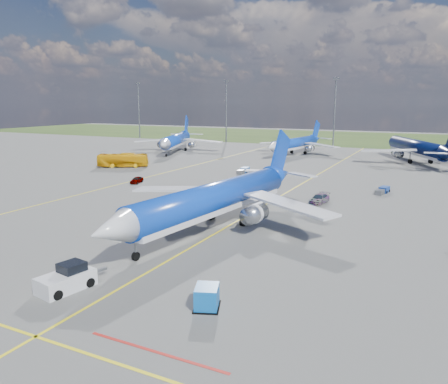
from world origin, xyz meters
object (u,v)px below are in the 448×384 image
at_px(bg_jet_nnw, 295,154).
at_px(pushback_tug, 67,279).
at_px(apron_bus, 123,160).
at_px(service_car_a, 137,180).
at_px(service_car_c, 319,199).
at_px(bg_jet_n, 415,162).
at_px(baggage_tug_c, 243,171).
at_px(service_car_b, 266,177).
at_px(uld_container, 207,297).
at_px(bg_jet_nw, 176,152).
at_px(baggage_tug_w, 383,190).
at_px(main_airliner, 215,227).

relative_size(bg_jet_nnw, pushback_tug, 5.45).
bearing_deg(apron_bus, service_car_a, -162.80).
bearing_deg(service_car_c, bg_jet_n, 87.57).
bearing_deg(baggage_tug_c, pushback_tug, -82.90).
relative_size(service_car_b, service_car_c, 1.00).
bearing_deg(uld_container, service_car_b, 85.30).
height_order(bg_jet_nw, pushback_tug, bg_jet_nw).
relative_size(bg_jet_nw, baggage_tug_c, 7.87).
bearing_deg(uld_container, bg_jet_nnw, 82.54).
xyz_separation_m(bg_jet_nnw, baggage_tug_c, (0.27, -37.23, 0.51)).
bearing_deg(bg_jet_n, apron_bus, 7.32).
bearing_deg(baggage_tug_w, service_car_c, -112.00).
bearing_deg(baggage_tug_c, service_car_b, -42.11).
xyz_separation_m(pushback_tug, uld_container, (11.68, 2.16, -0.02)).
relative_size(uld_container, baggage_tug_c, 0.42).
bearing_deg(service_car_a, service_car_b, 21.33).
bearing_deg(service_car_c, pushback_tug, -96.98).
height_order(service_car_b, baggage_tug_w, service_car_b).
bearing_deg(main_airliner, baggage_tug_c, 116.12).
bearing_deg(service_car_b, service_car_a, 136.67).
distance_m(apron_bus, baggage_tug_c, 28.98).
height_order(main_airliner, uld_container, main_airliner).
xyz_separation_m(apron_bus, baggage_tug_w, (57.82, -4.37, -1.15)).
relative_size(bg_jet_n, service_car_a, 11.32).
bearing_deg(service_car_b, apron_bus, 100.80).
height_order(service_car_c, baggage_tug_w, service_car_c).
bearing_deg(bg_jet_n, uld_container, 58.55).
relative_size(pushback_tug, baggage_tug_c, 1.30).
xyz_separation_m(uld_container, apron_bus, (-51.35, 53.48, 0.78)).
relative_size(pushback_tug, service_car_a, 1.78).
xyz_separation_m(uld_container, service_car_b, (-15.25, 51.98, -0.18)).
bearing_deg(baggage_tug_w, service_car_b, -176.87).
xyz_separation_m(bg_jet_nw, baggage_tug_c, (34.77, -28.05, 0.51)).
relative_size(apron_bus, service_car_a, 3.23).
distance_m(bg_jet_nw, apron_bus, 33.19).
xyz_separation_m(main_airliner, uld_container, (9.13, -18.83, 0.83)).
height_order(bg_jet_nnw, baggage_tug_c, bg_jet_nnw).
bearing_deg(uld_container, baggage_tug_w, 61.45).
xyz_separation_m(pushback_tug, service_car_b, (-3.57, 54.13, -0.20)).
xyz_separation_m(main_airliner, apron_bus, (-42.22, 34.64, 1.61)).
xyz_separation_m(service_car_c, baggage_tug_c, (-21.62, 20.76, -0.17)).
bearing_deg(main_airliner, bg_jet_n, 83.11).
xyz_separation_m(bg_jet_n, service_car_c, (-10.27, -55.75, 0.68)).
height_order(bg_jet_nnw, uld_container, bg_jet_nnw).
relative_size(bg_jet_nw, apron_bus, 3.34).
bearing_deg(bg_jet_nnw, apron_bus, -115.96).
bearing_deg(baggage_tug_c, service_car_c, -47.16).
relative_size(bg_jet_nnw, baggage_tug_c, 7.07).
bearing_deg(bg_jet_nnw, baggage_tug_w, -49.20).
bearing_deg(main_airliner, bg_jet_nw, 132.70).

